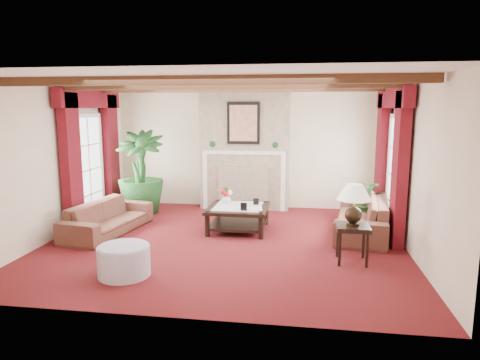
% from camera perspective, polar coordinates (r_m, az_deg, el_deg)
% --- Properties ---
extents(floor, '(6.00, 6.00, 0.00)m').
position_cam_1_polar(floor, '(7.46, -2.00, -8.21)').
color(floor, '#450C0C').
rests_on(floor, ground).
extents(ceiling, '(6.00, 6.00, 0.00)m').
position_cam_1_polar(ceiling, '(7.11, -2.13, 12.97)').
color(ceiling, white).
rests_on(ceiling, floor).
extents(back_wall, '(6.00, 0.02, 2.70)m').
position_cam_1_polar(back_wall, '(9.86, 0.79, 4.20)').
color(back_wall, beige).
rests_on(back_wall, ground).
extents(left_wall, '(0.02, 5.50, 2.70)m').
position_cam_1_polar(left_wall, '(8.24, -23.07, 2.35)').
color(left_wall, beige).
rests_on(left_wall, ground).
extents(right_wall, '(0.02, 5.50, 2.70)m').
position_cam_1_polar(right_wall, '(7.26, 21.94, 1.53)').
color(right_wall, beige).
rests_on(right_wall, ground).
extents(ceiling_beams, '(6.00, 3.00, 0.12)m').
position_cam_1_polar(ceiling_beams, '(7.11, -2.13, 12.49)').
color(ceiling_beams, '#361D11').
rests_on(ceiling_beams, ceiling).
extents(fireplace, '(2.00, 0.52, 2.70)m').
position_cam_1_polar(fireplace, '(9.63, 0.65, 12.11)').
color(fireplace, tan).
rests_on(fireplace, ground).
extents(french_door_left, '(0.10, 1.10, 2.16)m').
position_cam_1_polar(french_door_left, '(9.04, -19.94, 8.08)').
color(french_door_left, white).
rests_on(french_door_left, ground).
extents(french_door_right, '(0.10, 1.10, 2.16)m').
position_cam_1_polar(french_door_right, '(8.17, 20.44, 7.95)').
color(french_door_right, white).
rests_on(french_door_right, ground).
extents(curtains_left, '(0.20, 2.40, 2.55)m').
position_cam_1_polar(curtains_left, '(9.00, -19.47, 10.78)').
color(curtains_left, '#460912').
rests_on(curtains_left, ground).
extents(curtains_right, '(0.20, 2.40, 2.55)m').
position_cam_1_polar(curtains_right, '(8.15, 19.85, 10.94)').
color(curtains_right, '#460912').
rests_on(curtains_right, ground).
extents(sofa_left, '(2.15, 1.19, 0.77)m').
position_cam_1_polar(sofa_left, '(8.25, -17.20, -4.12)').
color(sofa_left, black).
rests_on(sofa_left, ground).
extents(sofa_right, '(2.42, 1.30, 0.87)m').
position_cam_1_polar(sofa_right, '(8.18, 15.96, -3.81)').
color(sofa_right, black).
rests_on(sofa_right, ground).
extents(potted_palm, '(1.53, 2.10, 1.01)m').
position_cam_1_polar(potted_palm, '(9.57, -13.04, -1.33)').
color(potted_palm, black).
rests_on(potted_palm, ground).
extents(small_plant, '(1.60, 1.60, 0.68)m').
position_cam_1_polar(small_plant, '(8.98, 16.56, -3.27)').
color(small_plant, black).
rests_on(small_plant, ground).
extents(coffee_table, '(1.12, 1.12, 0.45)m').
position_cam_1_polar(coffee_table, '(8.07, -0.24, -5.13)').
color(coffee_table, black).
rests_on(coffee_table, ground).
extents(side_table, '(0.53, 0.53, 0.57)m').
position_cam_1_polar(side_table, '(6.65, 14.71, -8.20)').
color(side_table, black).
rests_on(side_table, ground).
extents(ottoman, '(0.71, 0.71, 0.42)m').
position_cam_1_polar(ottoman, '(6.18, -15.21, -10.37)').
color(ottoman, '#9B95A9').
rests_on(ottoman, ground).
extents(table_lamp, '(0.50, 0.50, 0.63)m').
position_cam_1_polar(table_lamp, '(6.49, 14.93, -3.13)').
color(table_lamp, black).
rests_on(table_lamp, side_table).
extents(flower_vase, '(0.26, 0.26, 0.18)m').
position_cam_1_polar(flower_vase, '(8.27, -1.86, -2.53)').
color(flower_vase, silver).
rests_on(flower_vase, coffee_table).
extents(book, '(0.24, 0.10, 0.32)m').
position_cam_1_polar(book, '(7.74, 1.23, -2.85)').
color(book, black).
rests_on(book, coffee_table).
extents(photo_frame_a, '(0.12, 0.03, 0.15)m').
position_cam_1_polar(photo_frame_a, '(7.65, 0.51, -3.61)').
color(photo_frame_a, black).
rests_on(photo_frame_a, coffee_table).
extents(photo_frame_b, '(0.11, 0.04, 0.14)m').
position_cam_1_polar(photo_frame_b, '(8.12, 2.15, -2.92)').
color(photo_frame_b, black).
rests_on(photo_frame_b, coffee_table).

